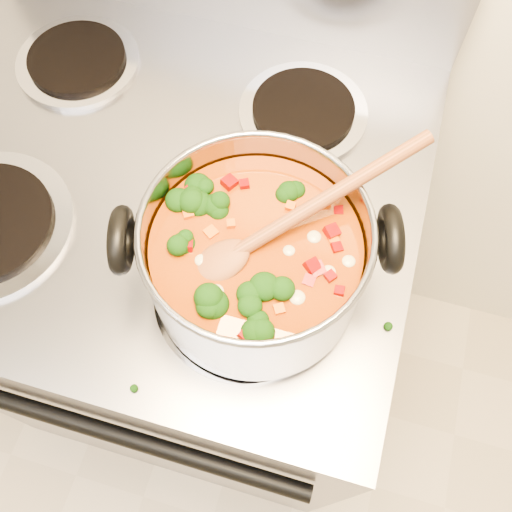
# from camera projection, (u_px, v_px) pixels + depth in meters

# --- Properties ---
(electric_range) EXTENTS (0.76, 0.69, 1.08)m
(electric_range) POSITION_uv_depth(u_px,v_px,m) (188.00, 288.00, 1.21)
(electric_range) COLOR gray
(electric_range) RESTS_ON ground
(stockpot) EXTENTS (0.32, 0.25, 0.15)m
(stockpot) POSITION_uv_depth(u_px,v_px,m) (256.00, 258.00, 0.65)
(stockpot) COLOR gray
(stockpot) RESTS_ON electric_range
(wooden_spoon) EXTENTS (0.23, 0.23, 0.09)m
(wooden_spoon) POSITION_uv_depth(u_px,v_px,m) (273.00, 231.00, 0.61)
(wooden_spoon) COLOR brown
(wooden_spoon) RESTS_ON stockpot
(cooktop_crumbs) EXTENTS (0.13, 0.35, 0.01)m
(cooktop_crumbs) POSITION_uv_depth(u_px,v_px,m) (231.00, 310.00, 0.71)
(cooktop_crumbs) COLOR black
(cooktop_crumbs) RESTS_ON electric_range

